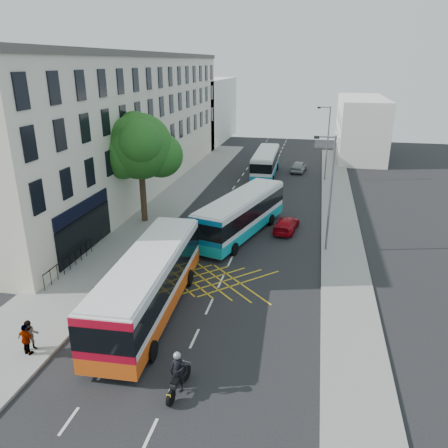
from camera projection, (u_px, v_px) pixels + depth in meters
The scene contains 21 objects.
ground at pixel (194, 338), 21.20m from camera, with size 120.00×120.00×0.00m, color black.
pavement_left at pixel (145, 221), 36.58m from camera, with size 5.00×70.00×0.15m, color gray.
pavement_right at pixel (341, 236), 33.46m from camera, with size 3.00×70.00×0.15m, color gray.
terrace_main at pixel (125, 124), 44.01m from camera, with size 8.30×45.00×13.50m.
terrace_far at pixel (202, 110), 72.58m from camera, with size 8.00×20.00×10.00m, color silver.
building_right at pixel (360, 127), 61.65m from camera, with size 6.00×18.00×8.00m, color silver.
street_tree at pixel (140, 147), 34.37m from camera, with size 6.30×5.70×8.80m.
lamp_near at pixel (329, 188), 29.38m from camera, with size 1.45×0.15×8.00m.
lamp_far at pixel (327, 140), 47.71m from camera, with size 1.45×0.15×8.00m.
railings at pixel (69, 261), 27.69m from camera, with size 0.08×5.60×1.14m, color black, non-canonical shape.
bus_near at pixel (149, 283), 22.89m from camera, with size 3.34×11.89×3.31m.
bus_mid at pixel (241, 214), 33.40m from camera, with size 5.54×11.46×3.14m.
bus_far at pixel (266, 162), 51.16m from camera, with size 2.71×10.35×2.90m.
motorbike at pixel (178, 373), 17.46m from camera, with size 0.73×2.19×1.95m.
parked_car_blue at pixel (110, 289), 24.41m from camera, with size 1.57×3.90×1.33m, color black.
parked_car_silver at pixel (122, 291), 24.36m from camera, with size 1.29×3.71×1.22m, color #969A9D.
red_hatchback at pixel (286, 224), 34.49m from camera, with size 1.58×3.88×1.13m, color #A70712.
distant_car_grey at pixel (265, 154), 60.37m from camera, with size 2.06×4.46×1.24m, color #3F4047.
distant_car_silver at pixel (299, 166), 53.04m from camera, with size 1.59×3.95×1.34m, color #93949A.
pedestrian_near at pixel (30, 336), 19.86m from camera, with size 0.75×0.58×1.54m, color gray.
pedestrian_far at pixel (26, 340), 19.58m from camera, with size 0.89×0.37×1.53m, color gray.
Camera 1 is at (5.13, -17.23, 12.63)m, focal length 35.00 mm.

